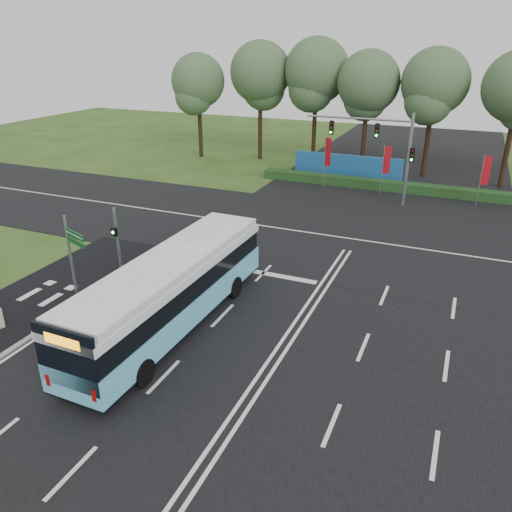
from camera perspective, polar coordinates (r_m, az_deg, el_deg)
The scene contains 15 objects.
ground at distance 22.40m, azimuth 3.81°, elevation -8.57°, with size 120.00×120.00×0.00m, color #2A4B19.
road_main at distance 22.39m, azimuth 3.81°, elevation -8.53°, with size 20.00×120.00×0.04m, color black.
road_cross at distance 32.82m, azimuth 10.88°, elevation 1.91°, with size 120.00×14.00×0.05m, color black.
bike_path at distance 26.66m, azimuth -24.96°, elevation -5.27°, with size 5.00×18.00×0.06m, color black.
kerb_strip at distance 25.03m, azimuth -21.20°, elevation -6.42°, with size 0.25×18.00×0.12m, color gray.
city_bus at distance 22.12m, azimuth -9.57°, elevation -3.87°, with size 2.92×12.71×3.64m.
pedestrian_signal at distance 27.21m, azimuth -15.60°, elevation 1.69°, with size 0.36×0.44×3.96m.
street_sign at distance 25.35m, azimuth -20.22°, elevation 0.72°, with size 1.58×0.66×4.29m.
banner_flag_left at distance 43.44m, azimuth 8.13°, elevation 11.36°, with size 0.60×0.31×4.42m.
banner_flag_mid at distance 42.28m, azimuth 14.62°, elevation 10.26°, with size 0.57×0.27×4.13m.
banner_flag_right at distance 41.50m, azimuth 24.68°, elevation 8.59°, with size 0.60×0.15×4.07m.
traffic_light_gantry at distance 39.59m, azimuth 14.56°, elevation 12.30°, with size 8.41×0.28×7.00m.
hedge at distance 44.43m, azimuth 14.61°, elevation 7.80°, with size 22.00×1.20×0.80m, color #133516.
blue_hoarding at distance 47.35m, azimuth 10.39°, elevation 10.00°, with size 10.00×0.30×2.20m, color #1A548F.
eucalyptus_row at distance 49.57m, azimuth 14.10°, elevation 19.11°, with size 42.07×8.75×12.43m.
Camera 1 is at (6.09, -17.98, 11.90)m, focal length 35.00 mm.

